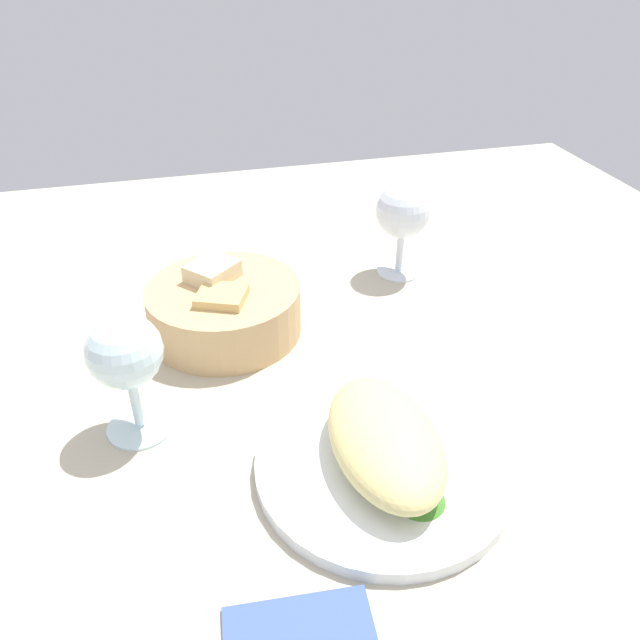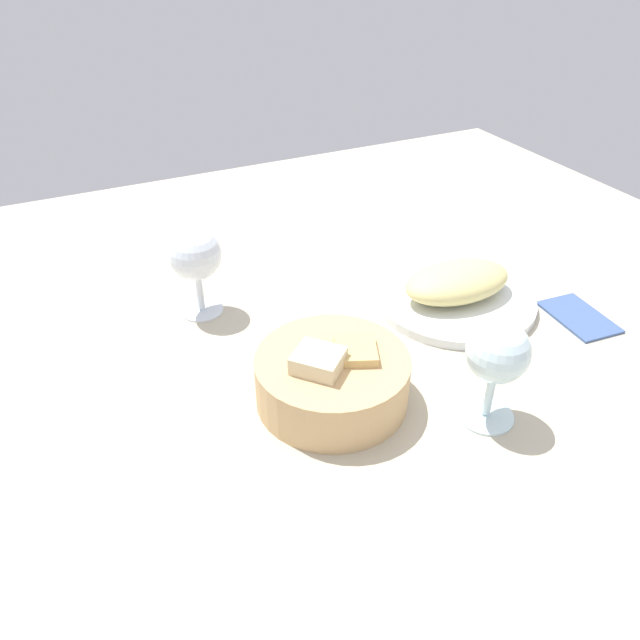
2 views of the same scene
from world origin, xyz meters
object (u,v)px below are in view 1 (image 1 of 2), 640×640
at_px(plate, 383,464).
at_px(folded_napkin, 301,640).
at_px(wine_glass_far, 126,357).
at_px(bread_basket, 224,308).
at_px(wine_glass_near, 403,215).

bearing_deg(plate, folded_napkin, 141.64).
xyz_separation_m(wine_glass_far, folded_napkin, (-0.26, -0.11, -0.09)).
height_order(plate, bread_basket, bread_basket).
bearing_deg(plate, wine_glass_far, 62.42).
bearing_deg(wine_glass_far, folded_napkin, -157.24).
relative_size(plate, wine_glass_near, 1.80).
bearing_deg(folded_napkin, wine_glass_near, -113.06).
distance_m(wine_glass_near, folded_napkin, 0.56).
height_order(plate, folded_napkin, plate).
height_order(wine_glass_near, folded_napkin, wine_glass_near).
relative_size(plate, folded_napkin, 2.18).
relative_size(wine_glass_far, folded_napkin, 1.21).
bearing_deg(bread_basket, folded_napkin, -179.79).
bearing_deg(wine_glass_near, bread_basket, 108.46).
distance_m(wine_glass_near, wine_glass_far, 0.44).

